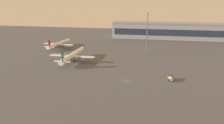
% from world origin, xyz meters
% --- Properties ---
extents(ground_plane, '(416.00, 416.00, 0.00)m').
position_xyz_m(ground_plane, '(0.00, 0.00, 0.00)').
color(ground_plane, '#4C4C51').
extents(terminal_building, '(121.47, 22.40, 16.40)m').
position_xyz_m(terminal_building, '(27.84, 144.10, 8.09)').
color(terminal_building, '#9EA3AD').
rests_on(terminal_building, ground).
extents(airplane_far_stand, '(32.74, 42.09, 10.80)m').
position_xyz_m(airplane_far_stand, '(-43.01, 34.99, 4.08)').
color(airplane_far_stand, silver).
rests_on(airplane_far_stand, ground).
extents(airplane_near_gate, '(28.07, 35.93, 9.23)m').
position_xyz_m(airplane_near_gate, '(-69.92, 77.04, 3.49)').
color(airplane_near_gate, white).
rests_on(airplane_near_gate, ground).
extents(fuel_truck, '(2.93, 6.48, 2.35)m').
position_xyz_m(fuel_truck, '(24.33, 5.77, 1.37)').
color(fuel_truck, yellow).
rests_on(fuel_truck, ground).
extents(apron_light_west, '(4.80, 0.90, 31.86)m').
position_xyz_m(apron_light_west, '(6.91, 69.42, 17.84)').
color(apron_light_west, slate).
rests_on(apron_light_west, ground).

